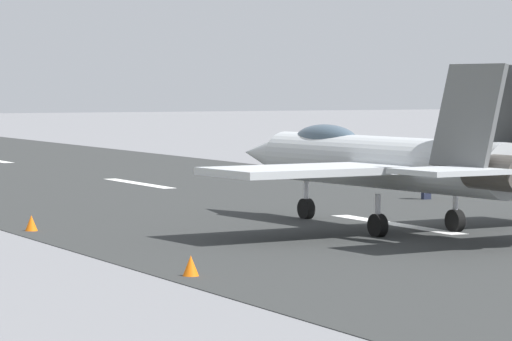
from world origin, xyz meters
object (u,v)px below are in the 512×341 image
crew_person (426,181)px  marker_cone_near (191,266)px  fighter_jet (386,160)px  marker_cone_mid (31,223)px

crew_person → marker_cone_near: (-18.86, 19.38, -0.51)m
crew_person → marker_cone_near: bearing=134.2°
fighter_jet → marker_cone_near: (-8.21, 10.87, -2.09)m
marker_cone_mid → fighter_jet: bearing=-114.5°
fighter_jet → crew_person: bearing=-38.6°
crew_person → marker_cone_mid: bearing=106.4°
fighter_jet → marker_cone_near: bearing=127.1°
marker_cone_near → marker_cone_mid: 13.16m
crew_person → marker_cone_mid: (-5.70, 19.38, -0.51)m
fighter_jet → marker_cone_mid: (4.95, 10.87, -2.09)m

